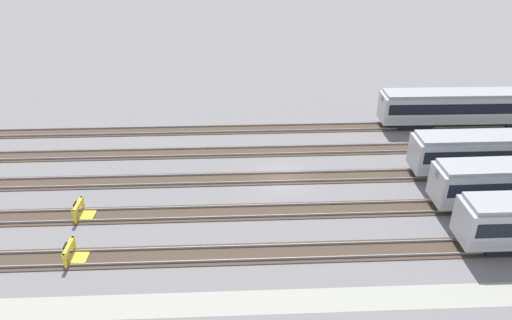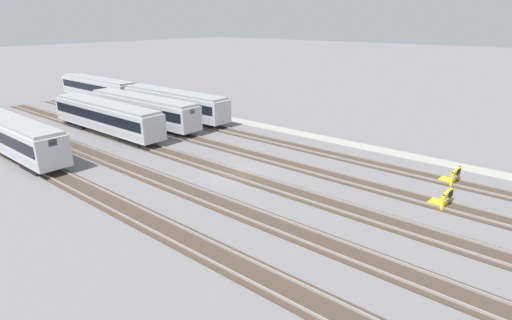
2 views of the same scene
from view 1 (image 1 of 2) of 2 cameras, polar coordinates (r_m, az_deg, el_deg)
The scene contains 10 objects.
ground_plane at distance 42.14m, azimuth 2.93°, elevation -2.09°, with size 400.00×400.00×0.00m, color slate.
service_walkway at distance 30.80m, azimuth 5.42°, elevation -15.72°, with size 54.00×2.00×0.01m, color #9E9E93.
rail_track_nearest at distance 34.05m, azimuth 4.45°, elevation -10.48°, with size 90.00×2.23×0.21m.
rail_track_near_inner at distance 37.98m, azimuth 3.60°, elevation -5.81°, with size 90.00×2.24×0.21m.
rail_track_middle at distance 42.12m, azimuth 2.93°, elevation -2.04°, with size 90.00×2.24×0.21m.
rail_track_far_inner at distance 46.41m, azimuth 2.38°, elevation 1.05°, with size 90.00×2.23×0.21m.
rail_track_farthest at distance 50.82m, azimuth 1.93°, elevation 3.61°, with size 90.00×2.23×0.21m.
subway_car_front_row_leftmost at distance 55.24m, azimuth 23.18°, elevation 5.60°, with size 18.03×3.05×3.70m.
bumper_stop_nearest_track at distance 35.23m, azimuth -20.14°, elevation -9.98°, with size 1.37×2.01×1.22m.
bumper_stop_near_inner_track at distance 39.23m, azimuth -19.25°, elevation -5.51°, with size 1.38×2.01×1.22m.
Camera 1 is at (-3.79, -36.09, 21.42)m, focal length 35.00 mm.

